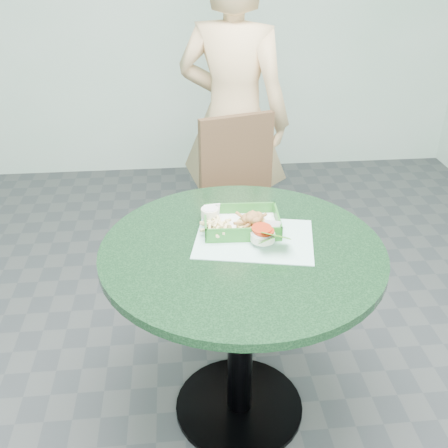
{
  "coord_description": "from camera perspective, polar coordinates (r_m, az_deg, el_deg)",
  "views": [
    {
      "loc": [
        -0.2,
        -1.48,
        1.69
      ],
      "look_at": [
        -0.05,
        0.1,
        0.8
      ],
      "focal_mm": 42.0,
      "sensor_mm": 36.0,
      "label": 1
    }
  ],
  "objects": [
    {
      "name": "diner_person",
      "position": [
        2.78,
        1.04,
        12.82
      ],
      "size": [
        0.78,
        0.67,
        1.81
      ],
      "primitive_type": "imported",
      "rotation": [
        0.0,
        0.0,
        2.71
      ],
      "color": "tan",
      "rests_on": "floor"
    },
    {
      "name": "garnish_cup",
      "position": [
        1.76,
        4.65,
        -1.69
      ],
      "size": [
        0.12,
        0.12,
        0.05
      ],
      "rotation": [
        0.0,
        0.0,
        -0.2
      ],
      "color": "beige",
      "rests_on": "food_basket"
    },
    {
      "name": "floor",
      "position": [
        2.26,
        1.64,
        -19.29
      ],
      "size": [
        4.0,
        5.0,
        0.02
      ],
      "primitive_type": "cube",
      "color": "#303335",
      "rests_on": "ground"
    },
    {
      "name": "crab_sandwich",
      "position": [
        1.83,
        3.12,
        -0.05
      ],
      "size": [
        0.11,
        0.11,
        0.07
      ],
      "rotation": [
        0.0,
        0.0,
        -0.2
      ],
      "color": "tan",
      "rests_on": "food_basket"
    },
    {
      "name": "food_basket",
      "position": [
        1.86,
        1.92,
        -0.64
      ],
      "size": [
        0.26,
        0.19,
        0.05
      ],
      "rotation": [
        0.0,
        0.0,
        -0.04
      ],
      "color": "#267025",
      "rests_on": "placemat"
    },
    {
      "name": "dining_chair",
      "position": [
        2.59,
        1.55,
        2.7
      ],
      "size": [
        0.38,
        0.38,
        0.93
      ],
      "rotation": [
        0.0,
        0.0,
        0.28
      ],
      "color": "black",
      "rests_on": "floor"
    },
    {
      "name": "fries_pile",
      "position": [
        1.82,
        -0.63,
        -0.68
      ],
      "size": [
        0.13,
        0.14,
        0.04
      ],
      "primitive_type": null,
      "rotation": [
        0.0,
        0.0,
        0.31
      ],
      "color": "#ECD689",
      "rests_on": "food_basket"
    },
    {
      "name": "sauce_ramekin",
      "position": [
        1.86,
        -1.59,
        0.67
      ],
      "size": [
        0.06,
        0.06,
        0.04
      ],
      "rotation": [
        0.0,
        0.0,
        0.1
      ],
      "color": "white",
      "rests_on": "food_basket"
    },
    {
      "name": "placemat",
      "position": [
        1.81,
        3.28,
        -2.15
      ],
      "size": [
        0.45,
        0.37,
        0.0
      ],
      "primitive_type": "cube",
      "rotation": [
        0.0,
        0.0,
        -0.2
      ],
      "color": "#A4DACD",
      "rests_on": "cafe_table"
    },
    {
      "name": "cafe_table",
      "position": [
        1.86,
        1.9,
        -7.4
      ],
      "size": [
        0.96,
        0.96,
        0.75
      ],
      "color": "black",
      "rests_on": "floor"
    }
  ]
}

